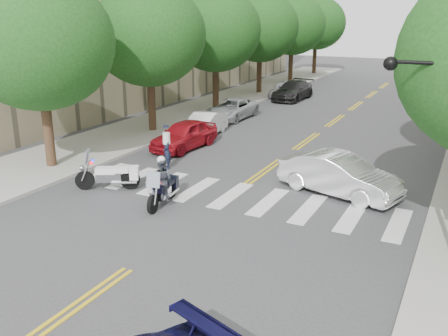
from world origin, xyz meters
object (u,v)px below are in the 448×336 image
Objects in this scene: officer_standing at (167,151)px; convertible at (339,175)px; motorcycle_police at (163,183)px; motorcycle_parked at (113,175)px.

officer_standing is 7.78m from convertible.
convertible is (5.48, 3.95, -0.04)m from motorcycle_police.
officer_standing is 0.33× the size of convertible.
motorcycle_police is at bearing -129.77° from motorcycle_parked.
motorcycle_parked is 3.34m from officer_standing.
officer_standing is at bearing 107.76° from convertible.
motorcycle_police is 4.44m from officer_standing.
convertible is (8.17, 3.45, 0.21)m from motorcycle_parked.
motorcycle_police is 6.75m from convertible.
convertible is at bearing -153.96° from motorcycle_police.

